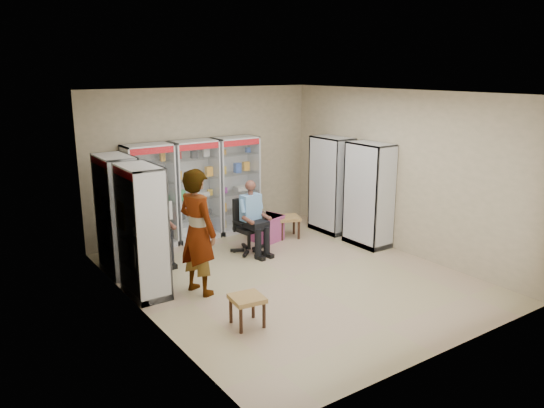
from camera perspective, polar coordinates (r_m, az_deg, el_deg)
floor at (r=8.89m, az=1.99°, el=-7.82°), size 6.00×6.00×0.00m
room_shell at (r=8.35m, az=2.11°, el=4.79°), size 5.02×6.02×3.01m
cabinet_back_left at (r=10.28m, az=-13.00°, el=0.75°), size 0.90×0.50×2.00m
cabinet_back_mid at (r=10.65m, az=-8.26°, el=1.45°), size 0.90×0.50×2.00m
cabinet_back_right at (r=11.09m, az=-3.86°, el=2.08°), size 0.90×0.50×2.00m
cabinet_right_far at (r=11.13m, az=6.39°, el=2.06°), size 0.90×0.50×2.00m
cabinet_right_near at (r=10.35m, az=10.36°, el=0.97°), size 0.90×0.50×2.00m
cabinet_left_far at (r=9.13m, az=-16.23°, el=-1.17°), size 0.90×0.50×2.00m
cabinet_left_near at (r=8.13m, az=-13.74°, el=-2.91°), size 0.90×0.50×2.00m
wooden_chair at (r=9.68m, az=-12.58°, el=-3.34°), size 0.42×0.42×0.94m
seated_customer at (r=9.58m, az=-12.53°, el=-2.27°), size 0.44×0.60×1.34m
office_chair at (r=9.88m, az=-2.51°, el=-2.37°), size 0.61×0.61×1.02m
seated_shopkeeper at (r=9.80m, az=-2.36°, el=-1.66°), size 0.49×0.64×1.30m
pink_trunk at (r=10.62m, az=-0.61°, el=-2.59°), size 0.65×0.64×0.51m
tea_glass at (r=10.56m, az=-0.85°, el=-0.99°), size 0.07×0.07×0.09m
woven_stool_a at (r=10.83m, az=1.73°, el=-2.46°), size 0.57×0.57×0.44m
woven_stool_b at (r=7.25m, az=-2.68°, el=-11.40°), size 0.47×0.47×0.42m
standing_man at (r=8.05m, az=-8.01°, el=-3.00°), size 0.63×0.81×1.95m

